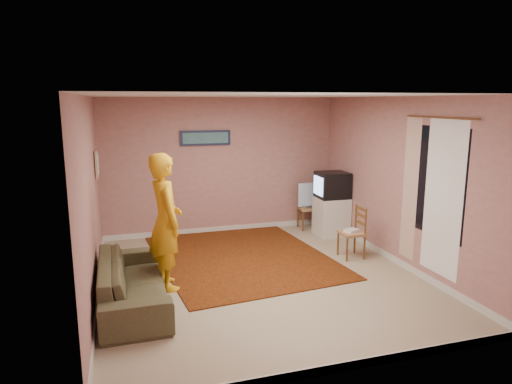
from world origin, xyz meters
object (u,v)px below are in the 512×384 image
object	(u,v)px
chair_b	(352,227)
sofa	(133,282)
crt_tv	(332,185)
chair_a	(309,203)
person	(166,222)
tv_cabinet	(331,216)

from	to	relation	value
chair_b	sofa	distance (m)	3.59
crt_tv	sofa	xyz separation A→B (m)	(-3.74, -2.05, -0.68)
chair_a	sofa	bearing A→B (deg)	-140.12
chair_a	chair_b	world-z (taller)	chair_a
chair_a	person	bearing A→B (deg)	-141.11
tv_cabinet	crt_tv	bearing A→B (deg)	178.66
sofa	crt_tv	bearing A→B (deg)	-61.81
tv_cabinet	sofa	world-z (taller)	tv_cabinet
crt_tv	sofa	distance (m)	4.32
person	chair_b	bearing A→B (deg)	-92.67
sofa	person	bearing A→B (deg)	-48.35
chair_b	sofa	bearing A→B (deg)	-76.33
chair_a	person	world-z (taller)	person
chair_a	chair_b	xyz separation A→B (m)	(-0.01, -1.80, -0.01)
crt_tv	sofa	size ratio (longest dim) A/B	0.29
chair_b	sofa	size ratio (longest dim) A/B	0.23
tv_cabinet	person	world-z (taller)	person
chair_a	person	size ratio (longest dim) A/B	0.25
tv_cabinet	crt_tv	size ratio (longest dim) A/B	1.25
crt_tv	chair_a	world-z (taller)	crt_tv
chair_a	sofa	distance (m)	4.37
crt_tv	chair_b	bearing A→B (deg)	-99.78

